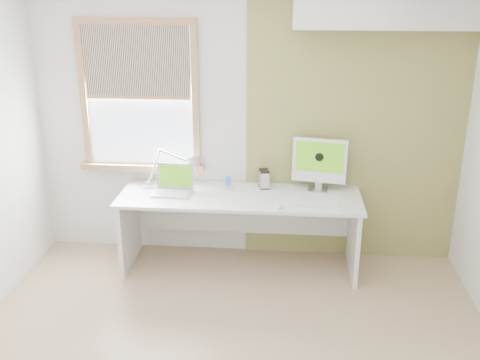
# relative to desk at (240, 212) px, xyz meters

# --- Properties ---
(room) EXTENTS (4.04, 3.54, 2.64)m
(room) POSITION_rel_desk_xyz_m (0.03, -1.44, 0.77)
(room) COLOR tan
(room) RESTS_ON ground
(accent_wall) EXTENTS (2.00, 0.02, 2.60)m
(accent_wall) POSITION_rel_desk_xyz_m (1.03, 0.30, 0.77)
(accent_wall) COLOR #999E4A
(accent_wall) RESTS_ON room
(soffit) EXTENTS (1.60, 0.40, 0.42)m
(soffit) POSITION_rel_desk_xyz_m (1.23, 0.13, 1.87)
(soffit) COLOR white
(soffit) RESTS_ON room
(window) EXTENTS (1.20, 0.14, 1.42)m
(window) POSITION_rel_desk_xyz_m (-0.97, 0.27, 1.01)
(window) COLOR #A7754C
(window) RESTS_ON room
(desk) EXTENTS (2.20, 0.70, 0.73)m
(desk) POSITION_rel_desk_xyz_m (0.00, 0.00, 0.00)
(desk) COLOR silver
(desk) RESTS_ON room
(desk_lamp) EXTENTS (0.67, 0.27, 0.37)m
(desk_lamp) POSITION_rel_desk_xyz_m (-0.52, 0.10, 0.39)
(desk_lamp) COLOR #B3B6B8
(desk_lamp) RESTS_ON desk
(laptop) EXTENTS (0.37, 0.30, 0.24)m
(laptop) POSITION_rel_desk_xyz_m (-0.61, -0.02, 0.26)
(laptop) COLOR #B3B6B8
(laptop) RESTS_ON desk
(phone_dock) EXTENTS (0.08, 0.08, 0.14)m
(phone_dock) POSITION_rel_desk_xyz_m (-0.12, 0.09, 0.24)
(phone_dock) COLOR #B3B6B8
(phone_dock) RESTS_ON desk
(external_drive) EXTENTS (0.11, 0.15, 0.17)m
(external_drive) POSITION_rel_desk_xyz_m (0.21, 0.16, 0.28)
(external_drive) COLOR #B3B6B8
(external_drive) RESTS_ON desk
(imac) EXTENTS (0.50, 0.20, 0.49)m
(imac) POSITION_rel_desk_xyz_m (0.72, 0.16, 0.47)
(imac) COLOR #B3B6B8
(imac) RESTS_ON desk
(keyboard) EXTENTS (0.46, 0.15, 0.02)m
(keyboard) POSITION_rel_desk_xyz_m (0.67, -0.23, 0.21)
(keyboard) COLOR white
(keyboard) RESTS_ON desk
(mouse) EXTENTS (0.07, 0.11, 0.03)m
(mouse) POSITION_rel_desk_xyz_m (0.36, -0.32, 0.21)
(mouse) COLOR white
(mouse) RESTS_ON desk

